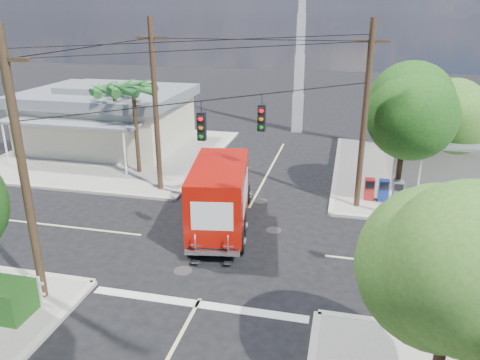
% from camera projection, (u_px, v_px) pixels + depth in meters
% --- Properties ---
extents(ground, '(120.00, 120.00, 0.00)m').
position_uv_depth(ground, '(229.00, 245.00, 19.67)').
color(ground, black).
rests_on(ground, ground).
extents(sidewalk_ne, '(14.12, 14.12, 0.14)m').
position_uv_depth(sidewalk_ne, '(456.00, 178.00, 27.25)').
color(sidewalk_ne, gray).
rests_on(sidewalk_ne, ground).
extents(sidewalk_nw, '(14.12, 14.12, 0.14)m').
position_uv_depth(sidewalk_nw, '(115.00, 153.00, 31.92)').
color(sidewalk_nw, gray).
rests_on(sidewalk_nw, ground).
extents(road_markings, '(32.00, 32.00, 0.01)m').
position_uv_depth(road_markings, '(220.00, 262.00, 18.32)').
color(road_markings, beige).
rests_on(road_markings, ground).
extents(building_nw, '(10.80, 10.20, 4.30)m').
position_uv_depth(building_nw, '(108.00, 116.00, 32.86)').
color(building_nw, beige).
rests_on(building_nw, sidewalk_nw).
extents(radio_tower, '(0.80, 0.80, 17.00)m').
position_uv_depth(radio_tower, '(300.00, 60.00, 35.88)').
color(radio_tower, silver).
rests_on(radio_tower, ground).
extents(tree_ne_front, '(4.21, 4.14, 6.66)m').
position_uv_depth(tree_ne_front, '(407.00, 109.00, 22.65)').
color(tree_ne_front, '#422D1C').
rests_on(tree_ne_front, sidewalk_ne).
extents(tree_ne_back, '(3.77, 3.66, 5.82)m').
position_uv_depth(tree_ne_back, '(454.00, 114.00, 24.30)').
color(tree_ne_back, '#422D1C').
rests_on(tree_ne_back, sidewalk_ne).
extents(tree_se, '(3.67, 3.54, 5.62)m').
position_uv_depth(tree_se, '(457.00, 269.00, 10.15)').
color(tree_se, '#422D1C').
rests_on(tree_se, sidewalk_se).
extents(palm_nw_front, '(3.01, 3.08, 5.59)m').
position_uv_depth(palm_nw_front, '(133.00, 90.00, 26.39)').
color(palm_nw_front, '#422D1C').
rests_on(palm_nw_front, sidewalk_nw).
extents(palm_nw_back, '(3.01, 3.08, 5.19)m').
position_uv_depth(palm_nw_back, '(114.00, 91.00, 28.31)').
color(palm_nw_back, '#422D1C').
rests_on(palm_nw_back, sidewalk_nw).
extents(utility_poles, '(12.00, 10.68, 9.00)m').
position_uv_depth(utility_poles, '(202.00, 126.00, 19.86)').
color(utility_poles, '#473321').
rests_on(utility_poles, ground).
extents(vending_boxes, '(1.90, 0.50, 1.10)m').
position_uv_depth(vending_boxes, '(384.00, 190.00, 23.70)').
color(vending_boxes, red).
rests_on(vending_boxes, sidewalk_ne).
extents(delivery_truck, '(3.34, 7.50, 3.14)m').
position_uv_depth(delivery_truck, '(221.00, 193.00, 20.85)').
color(delivery_truck, black).
rests_on(delivery_truck, ground).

